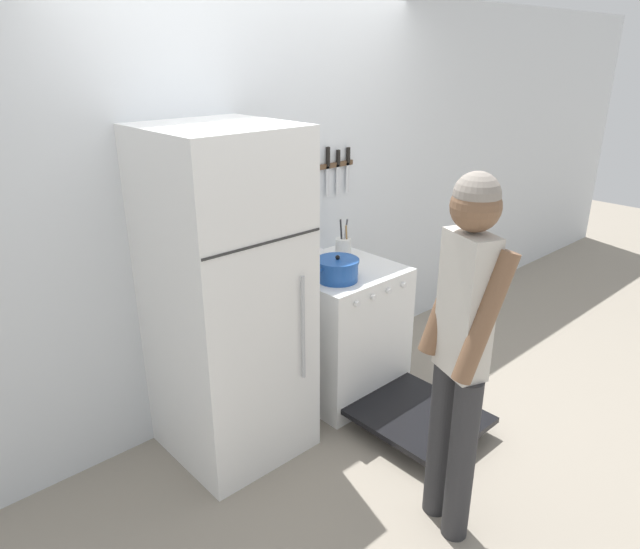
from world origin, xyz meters
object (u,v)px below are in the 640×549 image
object	(u,v)px
person	(462,343)
tea_kettle	(308,256)
refrigerator	(227,299)
dutch_oven_pot	(337,270)
stove_range	(343,332)
utensil_jar	(343,247)

from	to	relation	value
person	tea_kettle	bearing A→B (deg)	7.58
refrigerator	dutch_oven_pot	distance (m)	0.72
stove_range	dutch_oven_pot	world-z (taller)	dutch_oven_pot
dutch_oven_pot	utensil_jar	xyz separation A→B (m)	(0.33, 0.28, -0.00)
stove_range	dutch_oven_pot	size ratio (longest dim) A/B	4.61
refrigerator	person	distance (m)	1.28
refrigerator	utensil_jar	bearing A→B (deg)	8.51
tea_kettle	person	distance (m)	1.40
refrigerator	stove_range	xyz separation A→B (m)	(0.87, -0.03, -0.49)
stove_range	utensil_jar	world-z (taller)	utensil_jar
refrigerator	person	size ratio (longest dim) A/B	1.06
refrigerator	utensil_jar	world-z (taller)	refrigerator
utensil_jar	dutch_oven_pot	bearing A→B (deg)	-139.53
utensil_jar	person	bearing A→B (deg)	-115.00
stove_range	tea_kettle	size ratio (longest dim) A/B	5.44
refrigerator	person	world-z (taller)	refrigerator
refrigerator	stove_range	bearing A→B (deg)	-1.76
dutch_oven_pot	tea_kettle	xyz separation A→B (m)	(0.01, 0.28, 0.01)
refrigerator	tea_kettle	size ratio (longest dim) A/B	7.20
refrigerator	person	xyz separation A→B (m)	(0.40, -1.22, 0.07)
stove_range	dutch_oven_pot	xyz separation A→B (m)	(-0.16, -0.10, 0.51)
dutch_oven_pot	tea_kettle	bearing A→B (deg)	87.47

